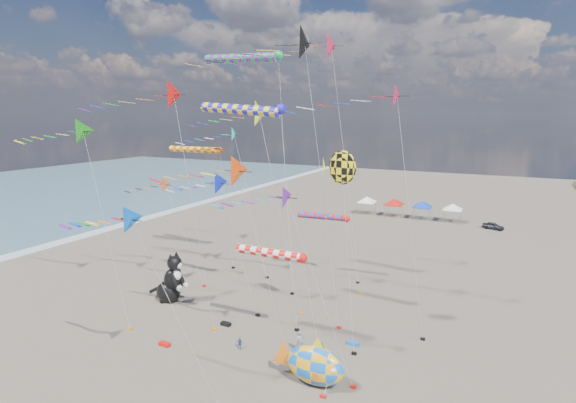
% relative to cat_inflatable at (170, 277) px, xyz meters
% --- Properties ---
extents(delta_kite_0, '(12.61, 2.20, 20.69)m').
position_rel_cat_inflatable_xyz_m(delta_kite_0, '(19.33, 3.15, 16.68)').
color(delta_kite_0, '#C11542').
rests_on(delta_kite_0, ground).
extents(delta_kite_1, '(13.03, 2.47, 20.96)m').
position_rel_cat_inflatable_xyz_m(delta_kite_1, '(3.69, -3.09, 16.86)').
color(delta_kite_1, red).
rests_on(delta_kite_1, ground).
extents(delta_kite_2, '(15.11, 3.03, 25.24)m').
position_rel_cat_inflatable_xyz_m(delta_kite_2, '(12.25, 2.02, 20.93)').
color(delta_kite_2, black).
rests_on(delta_kite_2, ground).
extents(delta_kite_3, '(10.81, 1.81, 13.08)m').
position_rel_cat_inflatable_xyz_m(delta_kite_3, '(9.55, -12.49, 9.25)').
color(delta_kite_3, blue).
rests_on(delta_kite_3, ground).
extents(delta_kite_4, '(10.16, 1.71, 13.67)m').
position_rel_cat_inflatable_xyz_m(delta_kite_4, '(15.27, -5.68, 9.87)').
color(delta_kite_4, '#661B94').
rests_on(delta_kite_4, ground).
extents(delta_kite_5, '(9.81, 1.80, 11.79)m').
position_rel_cat_inflatable_xyz_m(delta_kite_5, '(-4.51, 4.63, 7.99)').
color(delta_kite_5, '#F95A1F').
rests_on(delta_kite_5, ground).
extents(delta_kite_6, '(11.74, 2.38, 15.61)m').
position_rel_cat_inflatable_xyz_m(delta_kite_6, '(11.21, -5.86, 11.59)').
color(delta_kite_6, '#E0430B').
rests_on(delta_kite_6, ground).
extents(delta_kite_7, '(13.45, 2.42, 17.94)m').
position_rel_cat_inflatable_xyz_m(delta_kite_7, '(-4.44, -6.24, 13.89)').
color(delta_kite_7, '#1A7F19').
rests_on(delta_kite_7, ground).
extents(delta_kite_8, '(12.18, 2.68, 19.56)m').
position_rel_cat_inflatable_xyz_m(delta_kite_8, '(7.95, 2.96, 15.44)').
color(delta_kite_8, '#E3FF23').
rests_on(delta_kite_8, ground).
extents(delta_kite_9, '(11.45, 1.69, 16.87)m').
position_rel_cat_inflatable_xyz_m(delta_kite_9, '(-0.20, 9.84, 13.02)').
color(delta_kite_9, '#19C7C7').
rests_on(delta_kite_9, ground).
extents(delta_kite_10, '(15.33, 2.86, 26.26)m').
position_rel_cat_inflatable_xyz_m(delta_kite_10, '(11.48, 10.18, 22.01)').
color(delta_kite_10, red).
rests_on(delta_kite_10, ground).
extents(delta_kite_11, '(8.92, 2.20, 13.29)m').
position_rel_cat_inflatable_xyz_m(delta_kite_11, '(5.97, 0.98, 9.37)').
color(delta_kite_11, '#0D20C5').
rests_on(delta_kite_11, ground).
extents(windsock_0, '(7.26, 0.73, 7.42)m').
position_rel_cat_inflatable_xyz_m(windsock_0, '(11.07, 12.89, 4.46)').
color(windsock_0, red).
rests_on(windsock_0, ground).
extents(windsock_1, '(8.84, 0.75, 14.40)m').
position_rel_cat_inflatable_xyz_m(windsock_1, '(-4.59, 10.95, 11.40)').
color(windsock_1, '#D74E12').
rests_on(windsock_1, ground).
extents(windsock_2, '(10.18, 0.96, 24.00)m').
position_rel_cat_inflatable_xyz_m(windsock_2, '(4.64, 6.94, 20.90)').
color(windsock_2, '#1A8F4F').
rests_on(windsock_2, ground).
extents(windsock_3, '(9.29, 0.86, 18.93)m').
position_rel_cat_inflatable_xyz_m(windsock_3, '(8.86, -0.02, 15.87)').
color(windsock_3, '#1C15DA').
rests_on(windsock_3, ground).
extents(windsock_4, '(7.47, 0.76, 7.82)m').
position_rel_cat_inflatable_xyz_m(windsock_4, '(12.84, -2.50, 4.85)').
color(windsock_4, red).
rests_on(windsock_4, ground).
extents(angelfish_kite, '(3.74, 3.02, 15.41)m').
position_rel_cat_inflatable_xyz_m(angelfish_kite, '(17.09, 0.45, 11.42)').
color(angelfish_kite, yellow).
rests_on(angelfish_kite, ground).
extents(cat_inflatable, '(3.81, 1.94, 5.11)m').
position_rel_cat_inflatable_xyz_m(cat_inflatable, '(0.00, 0.00, 0.00)').
color(cat_inflatable, black).
rests_on(cat_inflatable, ground).
extents(fish_inflatable, '(5.51, 2.00, 3.63)m').
position_rel_cat_inflatable_xyz_m(fish_inflatable, '(18.12, -6.57, -1.05)').
color(fish_inflatable, blue).
rests_on(fish_inflatable, ground).
extents(person_adult, '(0.78, 0.76, 1.80)m').
position_rel_cat_inflatable_xyz_m(person_adult, '(15.49, -3.16, -1.65)').
color(person_adult, gray).
rests_on(person_adult, ground).
extents(child_green, '(0.66, 0.60, 1.10)m').
position_rel_cat_inflatable_xyz_m(child_green, '(17.14, -2.92, -2.00)').
color(child_green, '#187034').
rests_on(child_green, ground).
extents(child_blue, '(0.60, 0.41, 0.95)m').
position_rel_cat_inflatable_xyz_m(child_blue, '(10.98, -4.72, -2.08)').
color(child_blue, '#1D5899').
rests_on(child_blue, ground).
extents(kite_bag_1, '(0.90, 0.44, 0.30)m').
position_rel_cat_inflatable_xyz_m(kite_bag_1, '(18.75, -0.17, -2.40)').
color(kite_bag_1, blue).
rests_on(kite_bag_1, ground).
extents(kite_bag_2, '(0.90, 0.44, 0.30)m').
position_rel_cat_inflatable_xyz_m(kite_bag_2, '(5.38, -6.99, -2.40)').
color(kite_bag_2, red).
rests_on(kite_bag_2, ground).
extents(kite_bag_3, '(0.90, 0.44, 0.30)m').
position_rel_cat_inflatable_xyz_m(kite_bag_3, '(7.73, -1.88, -2.40)').
color(kite_bag_3, black).
rests_on(kite_bag_3, ground).
extents(tent_row, '(19.20, 4.20, 3.80)m').
position_rel_cat_inflatable_xyz_m(tent_row, '(13.09, 47.38, 0.60)').
color(tent_row, white).
rests_on(tent_row, ground).
extents(parked_car, '(3.52, 2.28, 1.11)m').
position_rel_cat_inflatable_xyz_m(parked_car, '(27.14, 45.38, -2.00)').
color(parked_car, '#26262D').
rests_on(parked_car, ground).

